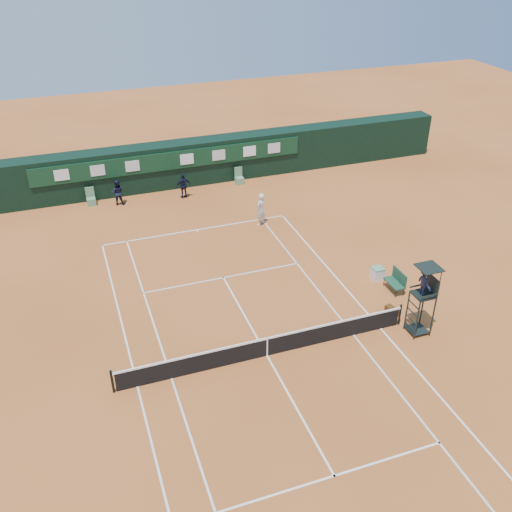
{
  "coord_description": "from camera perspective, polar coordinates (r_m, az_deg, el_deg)",
  "views": [
    {
      "loc": [
        -6.65,
        -17.28,
        16.08
      ],
      "look_at": [
        1.64,
        6.0,
        1.2
      ],
      "focal_mm": 40.0,
      "sensor_mm": 36.0,
      "label": 1
    }
  ],
  "objects": [
    {
      "name": "cooler",
      "position": [
        29.76,
        12.04,
        -1.68
      ],
      "size": [
        0.57,
        0.57,
        0.65
      ],
      "color": "silver",
      "rests_on": "ground"
    },
    {
      "name": "player_bench",
      "position": [
        28.9,
        13.88,
        -2.36
      ],
      "size": [
        0.56,
        1.2,
        1.1
      ],
      "color": "#1B4430",
      "rests_on": "ground"
    },
    {
      "name": "umpire_chair",
      "position": [
        25.32,
        16.5,
        -2.95
      ],
      "size": [
        0.96,
        0.95,
        3.42
      ],
      "color": "black",
      "rests_on": "ground"
    },
    {
      "name": "tennis_bag",
      "position": [
        27.55,
        13.47,
        -5.31
      ],
      "size": [
        0.46,
        0.78,
        0.27
      ],
      "primitive_type": "cube",
      "rotation": [
        0.0,
        0.0,
        0.21
      ],
      "color": "black",
      "rests_on": "ground"
    },
    {
      "name": "linesman_chair_right",
      "position": [
        39.76,
        -1.69,
        7.69
      ],
      "size": [
        0.55,
        0.5,
        1.15
      ],
      "color": "#609370",
      "rests_on": "ground"
    },
    {
      "name": "linesman_chair_left",
      "position": [
        38.18,
        -16.16,
        5.39
      ],
      "size": [
        0.55,
        0.5,
        1.15
      ],
      "color": "#5C8D66",
      "rests_on": "ground"
    },
    {
      "name": "back_wall",
      "position": [
        39.42,
        -8.6,
        9.01
      ],
      "size": [
        40.0,
        1.65,
        3.0
      ],
      "color": "black",
      "rests_on": "ground"
    },
    {
      "name": "ball_kid_right",
      "position": [
        37.71,
        -7.26,
        6.98
      ],
      "size": [
        1.03,
        0.51,
        1.7
      ],
      "primitive_type": "imported",
      "rotation": [
        0.0,
        0.0,
        3.24
      ],
      "color": "black",
      "rests_on": "ground"
    },
    {
      "name": "court_lines",
      "position": [
        24.52,
        1.1,
        -9.92
      ],
      "size": [
        11.05,
        23.85,
        0.01
      ],
      "color": "white",
      "rests_on": "ground"
    },
    {
      "name": "ground",
      "position": [
        24.52,
        1.1,
        -9.93
      ],
      "size": [
        90.0,
        90.0,
        0.0
      ],
      "primitive_type": "plane",
      "color": "#BE642D",
      "rests_on": "ground"
    },
    {
      "name": "tennis_ball",
      "position": [
        30.5,
        2.81,
        -0.73
      ],
      "size": [
        0.07,
        0.07,
        0.07
      ],
      "primitive_type": "sphere",
      "color": "gold",
      "rests_on": "ground"
    },
    {
      "name": "ball_kid_left",
      "position": [
        37.58,
        -13.67,
        6.21
      ],
      "size": [
        0.96,
        0.85,
        1.67
      ],
      "primitive_type": "imported",
      "rotation": [
        0.0,
        0.0,
        2.83
      ],
      "color": "black",
      "rests_on": "ground"
    },
    {
      "name": "player",
      "position": [
        33.96,
        0.47,
        4.71
      ],
      "size": [
        0.87,
        0.84,
        2.01
      ],
      "primitive_type": "imported",
      "rotation": [
        0.0,
        0.0,
        3.83
      ],
      "color": "silver",
      "rests_on": "ground"
    },
    {
      "name": "tennis_net",
      "position": [
        24.19,
        1.12,
        -9.02
      ],
      "size": [
        12.9,
        0.1,
        1.1
      ],
      "color": "black",
      "rests_on": "ground"
    }
  ]
}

